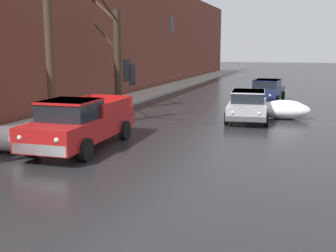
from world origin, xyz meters
name	(u,v)px	position (x,y,z in m)	size (l,w,h in m)	color
left_sidewalk_slab	(116,103)	(-6.01, 18.00, 0.07)	(2.45, 80.00, 0.13)	gray
brick_townhouse_facade	(88,29)	(-7.73, 18.00, 4.54)	(0.63, 80.00, 9.09)	brown
snow_bank_near_corner_left	(9,139)	(-4.25, 6.05, 0.41)	(2.49, 1.15, 0.84)	white
snow_bank_along_left_kerb	(284,110)	(4.18, 15.73, 0.42)	(2.62, 1.46, 0.86)	white
snow_bank_mid_block_left	(41,130)	(-4.58, 8.32, 0.27)	(2.88, 1.41, 0.62)	white
snow_bank_near_corner_right	(285,106)	(4.15, 18.07, 0.30)	(1.98, 1.09, 0.63)	white
bare_tree_second_along_sidewalk	(49,37)	(-4.58, 9.18, 3.83)	(3.26, 2.54, 8.09)	#423323
bare_tree_mid_block	(116,56)	(-4.66, 15.42, 2.97)	(2.02, 1.99, 6.13)	#382B1E
pickup_truck_red_approaching_near_lane	(80,123)	(-2.15, 7.14, 0.88)	(2.28, 5.38, 1.76)	red
sedan_silver_parked_kerbside_close	(248,105)	(2.58, 14.56, 0.75)	(2.22, 4.32, 1.42)	#B7B7BC
sedan_darkblue_parked_kerbside_mid	(267,90)	(2.79, 21.99, 0.75)	(2.20, 4.51, 1.42)	navy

